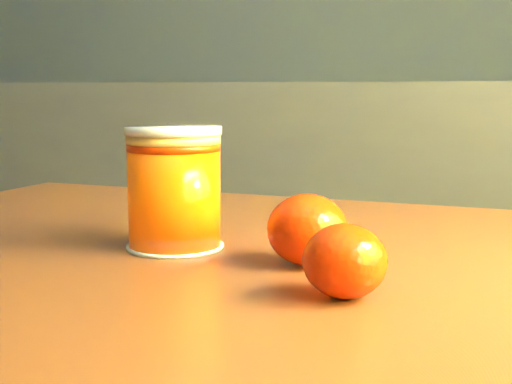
% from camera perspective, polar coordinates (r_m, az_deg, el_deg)
% --- Properties ---
extents(kitchen_counter, '(3.15, 0.60, 0.90)m').
position_cam_1_polar(kitchen_counter, '(2.23, -7.91, -3.04)').
color(kitchen_counter, '#45454A').
rests_on(kitchen_counter, ground).
extents(table, '(0.99, 0.70, 0.74)m').
position_cam_1_polar(table, '(0.63, 1.11, -14.03)').
color(table, brown).
rests_on(table, ground).
extents(juice_glass, '(0.09, 0.09, 0.11)m').
position_cam_1_polar(juice_glass, '(0.64, -6.55, 0.27)').
color(juice_glass, '#E54D04').
rests_on(juice_glass, table).
extents(orange_front, '(0.07, 0.07, 0.06)m').
position_cam_1_polar(orange_front, '(0.58, 4.14, -3.02)').
color(orange_front, red).
rests_on(orange_front, table).
extents(orange_back, '(0.08, 0.08, 0.05)m').
position_cam_1_polar(orange_back, '(0.50, 7.12, -5.49)').
color(orange_back, red).
rests_on(orange_back, table).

